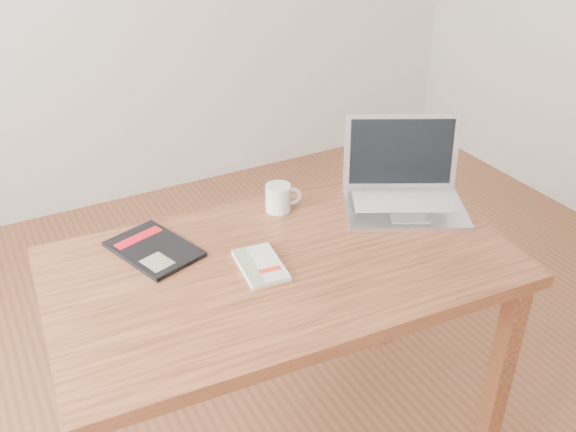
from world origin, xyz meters
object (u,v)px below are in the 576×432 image
laptop (404,188)px  coffee_mug (279,197)px  desk (283,287)px  black_guidebook (154,249)px  white_guidebook (260,265)px

laptop → coffee_mug: laptop is taller
desk → black_guidebook: size_ratio=4.38×
desk → black_guidebook: bearing=147.8°
white_guidebook → black_guidebook: white_guidebook is taller
desk → laptop: (0.49, 0.11, 0.14)m
white_guidebook → desk: bearing=6.2°
laptop → coffee_mug: 0.40m
black_guidebook → coffee_mug: size_ratio=2.63×
laptop → coffee_mug: size_ratio=4.03×
white_guidebook → black_guidebook: (-0.23, 0.22, -0.00)m
black_guidebook → white_guidebook: bearing=-61.4°
black_guidebook → coffee_mug: (0.42, 0.04, 0.04)m
black_guidebook → coffee_mug: coffee_mug is taller
black_guidebook → laptop: size_ratio=0.65×
desk → black_guidebook: 0.38m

